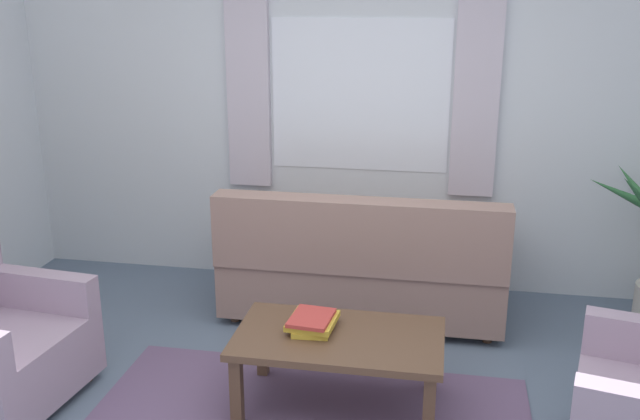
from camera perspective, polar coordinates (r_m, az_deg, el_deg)
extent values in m
cube|color=silver|center=(5.27, 3.30, 7.72)|extent=(5.32, 0.12, 2.60)
cube|color=white|center=(5.19, 3.24, 9.24)|extent=(1.30, 0.01, 1.10)
cube|color=silver|center=(5.33, -5.81, 9.39)|extent=(0.32, 0.06, 1.40)
cube|color=silver|center=(5.13, 12.55, 8.77)|extent=(0.32, 0.06, 1.40)
cube|color=gray|center=(4.95, 3.54, -5.61)|extent=(1.90, 0.80, 0.38)
cube|color=gray|center=(4.50, 3.14, -2.11)|extent=(1.90, 0.20, 0.48)
cube|color=gray|center=(4.82, 13.94, -2.78)|extent=(0.16, 0.80, 0.24)
cube|color=gray|center=(5.01, -6.33, -1.62)|extent=(0.16, 0.80, 0.24)
cylinder|color=brown|center=(5.29, 13.14, -7.08)|extent=(0.06, 0.06, 0.06)
cylinder|color=brown|center=(5.46, -5.05, -5.91)|extent=(0.06, 0.06, 0.06)
cylinder|color=brown|center=(4.75, 13.42, -10.01)|extent=(0.06, 0.06, 0.06)
cylinder|color=brown|center=(4.94, -6.90, -8.57)|extent=(0.06, 0.06, 0.06)
cube|color=#998499|center=(4.40, -22.24, -5.96)|extent=(0.81, 0.20, 0.22)
cylinder|color=brown|center=(4.42, -18.31, -12.63)|extent=(0.05, 0.05, 0.06)
cylinder|color=brown|center=(4.08, 20.98, -15.65)|extent=(0.05, 0.05, 0.06)
cube|color=brown|center=(3.77, 1.54, -10.37)|extent=(1.10, 0.64, 0.04)
cube|color=brown|center=(3.76, -6.78, -14.46)|extent=(0.06, 0.06, 0.40)
cube|color=brown|center=(3.62, 8.82, -15.86)|extent=(0.06, 0.06, 0.40)
cube|color=brown|center=(4.19, -4.68, -10.83)|extent=(0.06, 0.06, 0.40)
cube|color=brown|center=(4.07, 9.08, -11.90)|extent=(0.06, 0.06, 0.40)
cube|color=gold|center=(3.81, -0.64, -9.45)|extent=(0.21, 0.27, 0.03)
cube|color=gold|center=(3.81, -0.60, -8.99)|extent=(0.26, 0.29, 0.03)
cube|color=#B23833|center=(3.78, -0.71, -8.74)|extent=(0.23, 0.28, 0.02)
cone|color=#2D6638|center=(5.21, 24.53, 1.27)|extent=(0.36, 0.42, 0.41)
cone|color=#2D6638|center=(4.96, 23.84, 0.93)|extent=(0.59, 0.18, 0.34)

